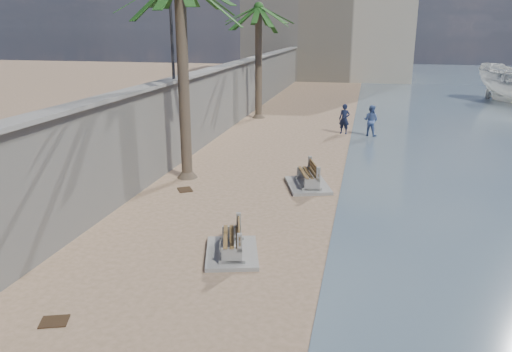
{
  "coord_description": "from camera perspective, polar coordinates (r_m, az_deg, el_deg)",
  "views": [
    {
      "loc": [
        2.78,
        -7.59,
        5.71
      ],
      "look_at": [
        -0.5,
        7.0,
        1.2
      ],
      "focal_mm": 35.0,
      "sensor_mm": 36.0,
      "label": 1
    }
  ],
  "objects": [
    {
      "name": "bench_near",
      "position": [
        13.0,
        -2.79,
        -7.56
      ],
      "size": [
        1.79,
        2.22,
        0.81
      ],
      "color": "gray",
      "rests_on": "ground_plane"
    },
    {
      "name": "palm_back",
      "position": [
        32.08,
        0.31,
        18.56
      ],
      "size": [
        5.0,
        5.0,
        7.71
      ],
      "color": "brown",
      "rests_on": "ground_plane"
    },
    {
      "name": "debris_c",
      "position": [
        18.27,
        -8.12,
        -1.55
      ],
      "size": [
        0.72,
        0.76,
        0.03
      ],
      "primitive_type": "cube",
      "rotation": [
        0.0,
        0.0,
        5.27
      ],
      "color": "#382616",
      "rests_on": "ground_plane"
    },
    {
      "name": "streetlight",
      "position": [
        21.14,
        -9.78,
        19.09
      ],
      "size": [
        0.28,
        0.28,
        5.12
      ],
      "color": "#2D2D33",
      "rests_on": "wall_cap"
    },
    {
      "name": "bench_far",
      "position": [
        18.44,
        5.96,
        -0.1
      ],
      "size": [
        2.0,
        2.44,
        0.88
      ],
      "color": "gray",
      "rests_on": "ground_plane"
    },
    {
      "name": "person_a",
      "position": [
        27.92,
        10.08,
        6.67
      ],
      "size": [
        0.77,
        0.62,
        1.87
      ],
      "primitive_type": "imported",
      "rotation": [
        0.0,
        0.0,
        -0.26
      ],
      "color": "#131B36",
      "rests_on": "ground_plane"
    },
    {
      "name": "debris_b",
      "position": [
        11.2,
        -22.06,
        -15.15
      ],
      "size": [
        0.65,
        0.59,
        0.03
      ],
      "primitive_type": "cube",
      "rotation": [
        0.0,
        0.0,
        3.49
      ],
      "color": "#382616",
      "rests_on": "ground_plane"
    },
    {
      "name": "end_building",
      "position": [
        59.8,
        8.48,
        17.83
      ],
      "size": [
        18.0,
        12.0,
        14.0
      ],
      "primitive_type": "cube",
      "color": "#B7AA93",
      "rests_on": "ground_plane"
    },
    {
      "name": "person_b",
      "position": [
        27.65,
        13.01,
        6.38
      ],
      "size": [
        1.09,
        0.99,
        1.85
      ],
      "primitive_type": "imported",
      "rotation": [
        0.0,
        0.0,
        2.73
      ],
      "color": "#4D65A0",
      "rests_on": "ground_plane"
    },
    {
      "name": "wall_cap",
      "position": [
        28.8,
        -3.54,
        12.44
      ],
      "size": [
        0.8,
        70.0,
        0.12
      ],
      "primitive_type": "cube",
      "color": "gray",
      "rests_on": "seawall"
    },
    {
      "name": "ground_plane",
      "position": [
        9.9,
        -6.4,
        -18.57
      ],
      "size": [
        140.0,
        140.0,
        0.0
      ],
      "primitive_type": "plane",
      "color": "#9F7D61"
    },
    {
      "name": "seawall",
      "position": [
        28.99,
        -3.48,
        8.89
      ],
      "size": [
        0.45,
        70.0,
        3.5
      ],
      "primitive_type": "cube",
      "color": "gray",
      "rests_on": "ground_plane"
    }
  ]
}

